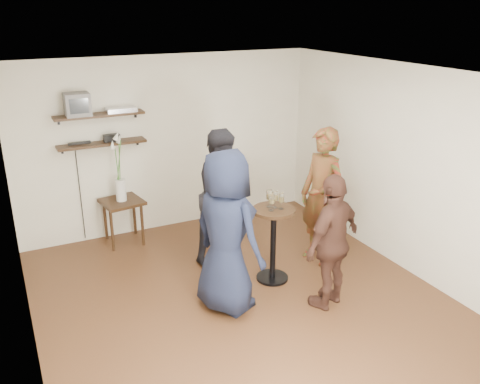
# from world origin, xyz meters

# --- Properties ---
(room) EXTENTS (4.58, 5.08, 2.68)m
(room) POSITION_xyz_m (0.00, 0.00, 1.30)
(room) COLOR #3F2114
(room) RESTS_ON ground
(shelf_upper) EXTENTS (1.20, 0.25, 0.04)m
(shelf_upper) POSITION_xyz_m (-1.00, 2.38, 1.85)
(shelf_upper) COLOR black
(shelf_upper) RESTS_ON room
(shelf_lower) EXTENTS (1.20, 0.25, 0.04)m
(shelf_lower) POSITION_xyz_m (-1.00, 2.38, 1.45)
(shelf_lower) COLOR black
(shelf_lower) RESTS_ON room
(crt_monitor) EXTENTS (0.32, 0.30, 0.30)m
(crt_monitor) POSITION_xyz_m (-1.27, 2.38, 2.02)
(crt_monitor) COLOR #59595B
(crt_monitor) RESTS_ON shelf_upper
(dvd_deck) EXTENTS (0.40, 0.24, 0.06)m
(dvd_deck) POSITION_xyz_m (-0.70, 2.38, 1.90)
(dvd_deck) COLOR silver
(dvd_deck) RESTS_ON shelf_upper
(radio) EXTENTS (0.22, 0.10, 0.10)m
(radio) POSITION_xyz_m (-0.86, 2.38, 1.52)
(radio) COLOR black
(radio) RESTS_ON shelf_lower
(power_strip) EXTENTS (0.30, 0.05, 0.03)m
(power_strip) POSITION_xyz_m (-1.29, 2.42, 1.48)
(power_strip) COLOR black
(power_strip) RESTS_ON shelf_lower
(side_table) EXTENTS (0.61, 0.61, 0.65)m
(side_table) POSITION_xyz_m (-0.84, 2.20, 0.54)
(side_table) COLOR black
(side_table) RESTS_ON room
(vase_lilies) EXTENTS (0.20, 0.20, 1.02)m
(vase_lilies) POSITION_xyz_m (-0.84, 2.20, 0.97)
(vase_lilies) COLOR silver
(vase_lilies) RESTS_ON side_table
(drinks_table) EXTENTS (0.52, 0.52, 0.95)m
(drinks_table) POSITION_xyz_m (0.56, 0.33, 0.61)
(drinks_table) COLOR black
(drinks_table) RESTS_ON room
(wine_glass_fl) EXTENTS (0.07, 0.07, 0.20)m
(wine_glass_fl) POSITION_xyz_m (0.50, 0.29, 1.09)
(wine_glass_fl) COLOR silver
(wine_glass_fl) RESTS_ON drinks_table
(wine_glass_fr) EXTENTS (0.07, 0.07, 0.20)m
(wine_glass_fr) POSITION_xyz_m (0.64, 0.28, 1.09)
(wine_glass_fr) COLOR silver
(wine_glass_fr) RESTS_ON drinks_table
(wine_glass_bl) EXTENTS (0.07, 0.07, 0.22)m
(wine_glass_bl) POSITION_xyz_m (0.54, 0.40, 1.10)
(wine_glass_bl) COLOR silver
(wine_glass_bl) RESTS_ON drinks_table
(wine_glass_br) EXTENTS (0.07, 0.07, 0.21)m
(wine_glass_br) POSITION_xyz_m (0.59, 0.35, 1.10)
(wine_glass_br) COLOR silver
(wine_glass_br) RESTS_ON drinks_table
(person_plaid) EXTENTS (0.57, 0.74, 1.82)m
(person_plaid) POSITION_xyz_m (1.38, 0.50, 0.91)
(person_plaid) COLOR #A21217
(person_plaid) RESTS_ON room
(person_dark) EXTENTS (1.06, 0.95, 1.80)m
(person_dark) POSITION_xyz_m (0.26, 1.10, 0.90)
(person_dark) COLOR black
(person_dark) RESTS_ON room
(person_navy) EXTENTS (0.89, 1.07, 1.86)m
(person_navy) POSITION_xyz_m (-0.21, 0.01, 0.93)
(person_navy) COLOR black
(person_navy) RESTS_ON room
(person_brown) EXTENTS (1.00, 0.69, 1.57)m
(person_brown) POSITION_xyz_m (0.87, -0.45, 0.79)
(person_brown) COLOR #3F231B
(person_brown) RESTS_ON room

